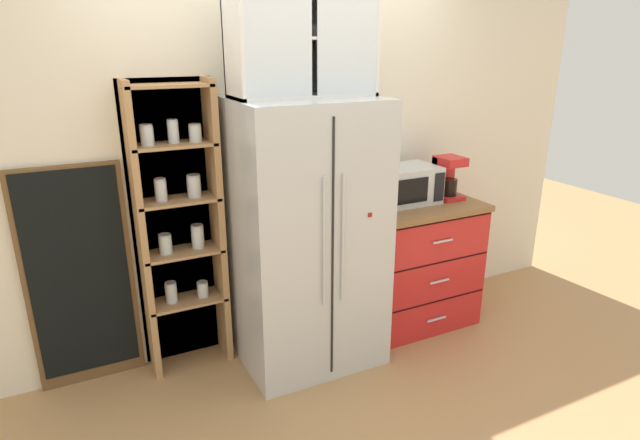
{
  "coord_description": "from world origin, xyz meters",
  "views": [
    {
      "loc": [
        -1.29,
        -2.81,
        2.0
      ],
      "look_at": [
        0.1,
        -0.01,
        0.94
      ],
      "focal_mm": 29.28,
      "sensor_mm": 36.0,
      "label": 1
    }
  ],
  "objects_px": {
    "coffee_maker": "(447,177)",
    "chalkboard_menu": "(80,278)",
    "bottle_amber": "(377,192)",
    "refrigerator": "(306,235)",
    "mug_cream": "(416,196)",
    "microwave": "(405,184)"
  },
  "relations": [
    {
      "from": "microwave",
      "to": "coffee_maker",
      "type": "distance_m",
      "value": 0.33
    },
    {
      "from": "refrigerator",
      "to": "coffee_maker",
      "type": "xyz_separation_m",
      "value": [
        1.16,
        0.07,
        0.23
      ]
    },
    {
      "from": "bottle_amber",
      "to": "chalkboard_menu",
      "type": "relative_size",
      "value": 0.2
    },
    {
      "from": "microwave",
      "to": "mug_cream",
      "type": "bearing_deg",
      "value": -25.3
    },
    {
      "from": "refrigerator",
      "to": "chalkboard_menu",
      "type": "relative_size",
      "value": 1.25
    },
    {
      "from": "chalkboard_menu",
      "to": "bottle_amber",
      "type": "bearing_deg",
      "value": -8.54
    },
    {
      "from": "refrigerator",
      "to": "chalkboard_menu",
      "type": "bearing_deg",
      "value": 165.65
    },
    {
      "from": "microwave",
      "to": "chalkboard_menu",
      "type": "relative_size",
      "value": 0.32
    },
    {
      "from": "bottle_amber",
      "to": "coffee_maker",
      "type": "bearing_deg",
      "value": 1.44
    },
    {
      "from": "coffee_maker",
      "to": "refrigerator",
      "type": "bearing_deg",
      "value": -176.53
    },
    {
      "from": "refrigerator",
      "to": "mug_cream",
      "type": "relative_size",
      "value": 15.13
    },
    {
      "from": "mug_cream",
      "to": "bottle_amber",
      "type": "relative_size",
      "value": 0.41
    },
    {
      "from": "microwave",
      "to": "coffee_maker",
      "type": "bearing_deg",
      "value": -7.25
    },
    {
      "from": "microwave",
      "to": "mug_cream",
      "type": "relative_size",
      "value": 3.91
    },
    {
      "from": "refrigerator",
      "to": "mug_cream",
      "type": "height_order",
      "value": "refrigerator"
    },
    {
      "from": "coffee_maker",
      "to": "chalkboard_menu",
      "type": "xyz_separation_m",
      "value": [
        -2.47,
        0.27,
        -0.39
      ]
    },
    {
      "from": "microwave",
      "to": "chalkboard_menu",
      "type": "bearing_deg",
      "value": 174.03
    },
    {
      "from": "microwave",
      "to": "chalkboard_menu",
      "type": "xyz_separation_m",
      "value": [
        -2.14,
        0.22,
        -0.37
      ]
    },
    {
      "from": "microwave",
      "to": "bottle_amber",
      "type": "relative_size",
      "value": 1.6
    },
    {
      "from": "refrigerator",
      "to": "bottle_amber",
      "type": "bearing_deg",
      "value": 5.65
    },
    {
      "from": "microwave",
      "to": "chalkboard_menu",
      "type": "distance_m",
      "value": 2.19
    },
    {
      "from": "refrigerator",
      "to": "chalkboard_menu",
      "type": "distance_m",
      "value": 1.37
    }
  ]
}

